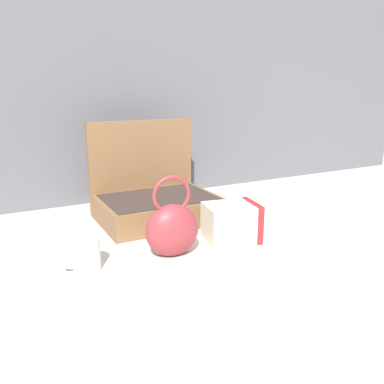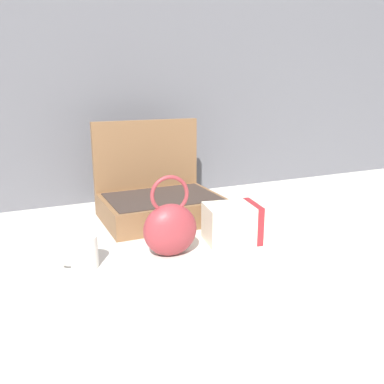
% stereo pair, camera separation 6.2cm
% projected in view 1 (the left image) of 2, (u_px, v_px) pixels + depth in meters
% --- Properties ---
extents(ground_plane, '(6.00, 6.00, 0.00)m').
position_uv_depth(ground_plane, '(192.00, 239.00, 1.28)').
color(ground_plane, beige).
extents(back_wall, '(3.20, 0.06, 1.40)m').
position_uv_depth(back_wall, '(125.00, 26.00, 1.60)').
color(back_wall, '#56565B').
rests_on(back_wall, ground_plane).
extents(open_suitcase, '(0.41, 0.32, 0.35)m').
position_uv_depth(open_suitcase, '(155.00, 198.00, 1.47)').
color(open_suitcase, brown).
rests_on(open_suitcase, ground_plane).
extents(teal_pouch_handbag, '(0.16, 0.11, 0.24)m').
position_uv_depth(teal_pouch_handbag, '(172.00, 228.00, 1.14)').
color(teal_pouch_handbag, maroon).
rests_on(teal_pouch_handbag, ground_plane).
extents(cream_toiletry_bag, '(0.24, 0.16, 0.12)m').
position_uv_depth(cream_toiletry_bag, '(241.00, 221.00, 1.27)').
color(cream_toiletry_bag, beige).
rests_on(cream_toiletry_bag, ground_plane).
extents(coffee_mug, '(0.11, 0.07, 0.09)m').
position_uv_depth(coffee_mug, '(85.00, 254.00, 1.06)').
color(coffee_mug, silver).
rests_on(coffee_mug, ground_plane).
extents(info_card_left, '(0.10, 0.02, 0.11)m').
position_uv_depth(info_card_left, '(243.00, 200.00, 1.50)').
color(info_card_left, white).
rests_on(info_card_left, ground_plane).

